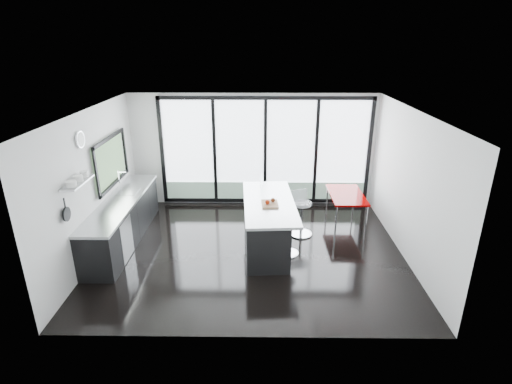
{
  "coord_description": "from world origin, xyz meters",
  "views": [
    {
      "loc": [
        0.2,
        -7.08,
        4.01
      ],
      "look_at": [
        0.1,
        0.3,
        1.15
      ],
      "focal_mm": 28.0,
      "sensor_mm": 36.0,
      "label": 1
    }
  ],
  "objects_px": {
    "red_table": "(345,208)",
    "island": "(265,223)",
    "bar_stool_near": "(288,239)",
    "bar_stool_far": "(301,219)"
  },
  "relations": [
    {
      "from": "island",
      "to": "bar_stool_near",
      "type": "xyz_separation_m",
      "value": [
        0.46,
        -0.37,
        -0.17
      ]
    },
    {
      "from": "bar_stool_near",
      "to": "red_table",
      "type": "bearing_deg",
      "value": 54.68
    },
    {
      "from": "bar_stool_far",
      "to": "red_table",
      "type": "relative_size",
      "value": 0.58
    },
    {
      "from": "bar_stool_near",
      "to": "bar_stool_far",
      "type": "height_order",
      "value": "bar_stool_far"
    },
    {
      "from": "island",
      "to": "bar_stool_near",
      "type": "height_order",
      "value": "island"
    },
    {
      "from": "island",
      "to": "bar_stool_far",
      "type": "xyz_separation_m",
      "value": [
        0.79,
        0.47,
        -0.11
      ]
    },
    {
      "from": "island",
      "to": "bar_stool_far",
      "type": "relative_size",
      "value": 3.17
    },
    {
      "from": "red_table",
      "to": "island",
      "type": "bearing_deg",
      "value": -149.22
    },
    {
      "from": "island",
      "to": "bar_stool_near",
      "type": "bearing_deg",
      "value": -39.21
    },
    {
      "from": "bar_stool_far",
      "to": "red_table",
      "type": "bearing_deg",
      "value": 10.5
    }
  ]
}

